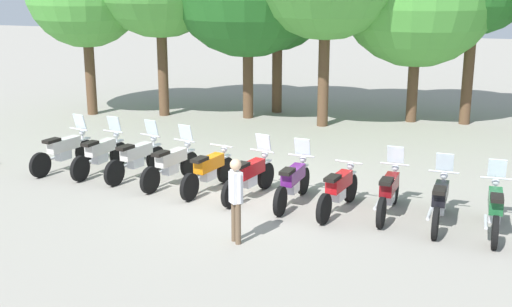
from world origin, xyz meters
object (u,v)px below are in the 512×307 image
(motorcycle_2, at_px, (136,157))
(motorcycle_3, at_px, (171,164))
(motorcycle_7, at_px, (338,189))
(person_0, at_px, (236,194))
(motorcycle_6, at_px, (293,181))
(motorcycle_10, at_px, (495,208))
(motorcycle_9, at_px, (440,201))
(motorcycle_8, at_px, (389,191))
(motorcycle_4, at_px, (209,170))
(motorcycle_5, at_px, (250,175))
(motorcycle_1, at_px, (101,153))
(tree_3, at_px, (278,0))
(motorcycle_0, at_px, (64,150))

(motorcycle_2, xyz_separation_m, motorcycle_3, (1.06, -0.27, 0.00))
(motorcycle_7, distance_m, person_0, 2.79)
(motorcycle_2, distance_m, motorcycle_3, 1.09)
(motorcycle_6, bearing_deg, motorcycle_10, -91.79)
(motorcycle_2, distance_m, motorcycle_9, 7.48)
(motorcycle_8, bearing_deg, motorcycle_4, 88.76)
(motorcycle_5, bearing_deg, motorcycle_10, -83.61)
(motorcycle_1, distance_m, motorcycle_10, 9.61)
(motorcycle_4, height_order, person_0, person_0)
(motorcycle_6, xyz_separation_m, motorcycle_8, (2.11, -0.09, 0.00))
(motorcycle_3, xyz_separation_m, motorcycle_4, (1.05, -0.23, -0.01))
(motorcycle_7, relative_size, person_0, 1.30)
(motorcycle_2, relative_size, motorcycle_9, 0.98)
(motorcycle_8, distance_m, motorcycle_9, 1.10)
(motorcycle_5, bearing_deg, motorcycle_8, -80.41)
(motorcycle_3, bearing_deg, motorcycle_8, -82.97)
(motorcycle_9, bearing_deg, motorcycle_2, 83.88)
(motorcycle_3, height_order, motorcycle_8, same)
(motorcycle_1, distance_m, motorcycle_5, 4.30)
(motorcycle_2, xyz_separation_m, motorcycle_6, (4.22, -0.81, 0.00))
(motorcycle_9, bearing_deg, motorcycle_4, 85.48)
(motorcycle_5, relative_size, tree_3, 0.37)
(person_0, relative_size, tree_3, 0.29)
(motorcycle_8, bearing_deg, motorcycle_7, 101.42)
(motorcycle_6, bearing_deg, person_0, 173.94)
(motorcycle_2, distance_m, motorcycle_10, 8.55)
(motorcycle_7, xyz_separation_m, motorcycle_10, (3.16, -0.33, 0.01))
(motorcycle_6, relative_size, motorcycle_9, 1.00)
(motorcycle_1, distance_m, motorcycle_2, 1.07)
(motorcycle_5, relative_size, motorcycle_9, 0.98)
(motorcycle_1, height_order, tree_3, tree_3)
(motorcycle_8, bearing_deg, motorcycle_0, 87.62)
(motorcycle_10, bearing_deg, motorcycle_3, 82.41)
(motorcycle_4, height_order, motorcycle_5, motorcycle_5)
(motorcycle_0, height_order, motorcycle_2, same)
(motorcycle_1, distance_m, motorcycle_8, 7.46)
(motorcycle_3, xyz_separation_m, person_0, (2.65, -3.02, 0.45))
(motorcycle_2, bearing_deg, motorcycle_3, -89.49)
(motorcycle_2, distance_m, motorcycle_5, 3.24)
(motorcycle_0, height_order, motorcycle_1, same)
(motorcycle_3, distance_m, motorcycle_10, 7.47)
(motorcycle_6, bearing_deg, motorcycle_9, -91.35)
(motorcycle_1, xyz_separation_m, motorcycle_7, (6.34, -1.13, -0.01))
(motorcycle_8, xyz_separation_m, tree_3, (-5.04, 9.66, 3.49))
(motorcycle_4, relative_size, motorcycle_5, 1.01)
(motorcycle_0, relative_size, motorcycle_6, 0.98)
(motorcycle_3, bearing_deg, motorcycle_1, 94.02)
(motorcycle_9, distance_m, motorcycle_10, 1.07)
(motorcycle_2, bearing_deg, person_0, -116.85)
(motorcycle_1, relative_size, motorcycle_4, 1.01)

